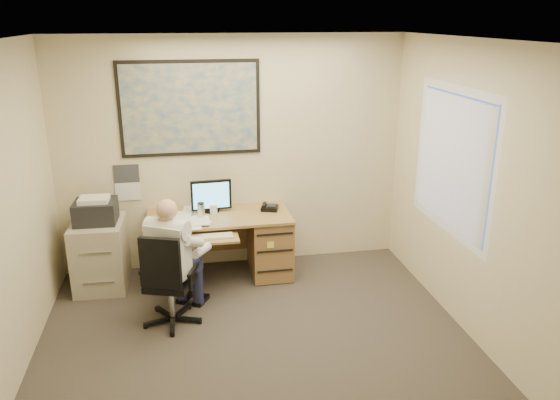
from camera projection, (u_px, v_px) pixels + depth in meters
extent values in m
cube|color=#38312B|center=(264.00, 371.00, 4.66)|extent=(4.00, 4.50, 0.00)
cube|color=white|center=(260.00, 43.00, 3.79)|extent=(4.00, 4.50, 0.00)
cube|color=beige|center=(233.00, 155.00, 6.32)|extent=(4.00, 0.00, 2.70)
cube|color=beige|center=(498.00, 208.00, 4.57)|extent=(0.00, 4.50, 2.70)
cube|color=#A27E45|center=(219.00, 217.00, 6.13)|extent=(1.60, 0.75, 0.03)
cube|color=olive|center=(270.00, 244.00, 6.35)|extent=(0.45, 0.70, 0.70)
cube|color=olive|center=(151.00, 252.00, 6.11)|extent=(0.04, 0.70, 0.70)
cube|color=olive|center=(218.00, 229.00, 6.54)|extent=(1.55, 0.03, 0.55)
cylinder|color=black|center=(212.00, 210.00, 6.25)|extent=(0.18, 0.18, 0.02)
cube|color=black|center=(211.00, 195.00, 6.17)|extent=(0.46, 0.07, 0.34)
cube|color=#5AC1F4|center=(211.00, 196.00, 6.14)|extent=(0.41, 0.03, 0.29)
cube|color=#A27E45|center=(212.00, 239.00, 5.72)|extent=(0.55, 0.30, 0.02)
cube|color=beige|center=(212.00, 237.00, 5.71)|extent=(0.43, 0.14, 0.02)
cube|color=black|center=(270.00, 208.00, 6.29)|extent=(0.23, 0.22, 0.05)
cylinder|color=silver|center=(201.00, 211.00, 6.00)|extent=(0.08, 0.08, 0.18)
cylinder|color=white|center=(214.00, 209.00, 6.17)|extent=(0.08, 0.08, 0.10)
cube|color=white|center=(178.00, 217.00, 6.04)|extent=(0.60, 0.56, 0.02)
cube|color=#1E4C93|center=(190.00, 109.00, 6.04)|extent=(1.56, 0.03, 1.06)
cube|color=white|center=(127.00, 183.00, 6.18)|extent=(0.28, 0.01, 0.42)
cube|color=#B2A68F|center=(101.00, 254.00, 6.01)|extent=(0.57, 0.67, 0.76)
cube|color=black|center=(96.00, 212.00, 5.85)|extent=(0.45, 0.40, 0.24)
cube|color=white|center=(94.00, 199.00, 5.79)|extent=(0.31, 0.25, 0.05)
cylinder|color=silver|center=(172.00, 301.00, 5.34)|extent=(0.05, 0.05, 0.36)
cube|color=black|center=(170.00, 282.00, 5.28)|extent=(0.53, 0.53, 0.06)
cube|color=black|center=(176.00, 262.00, 5.01)|extent=(0.38, 0.18, 0.50)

